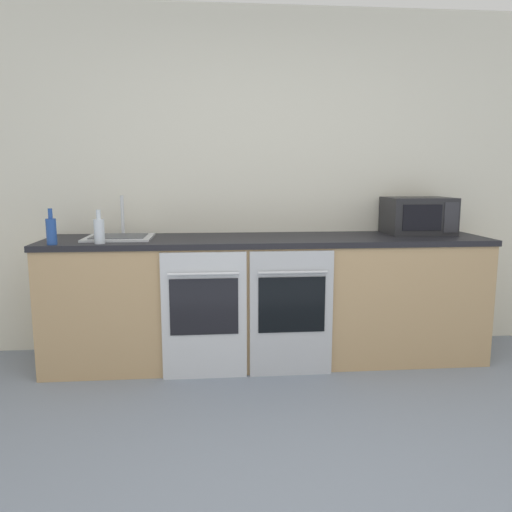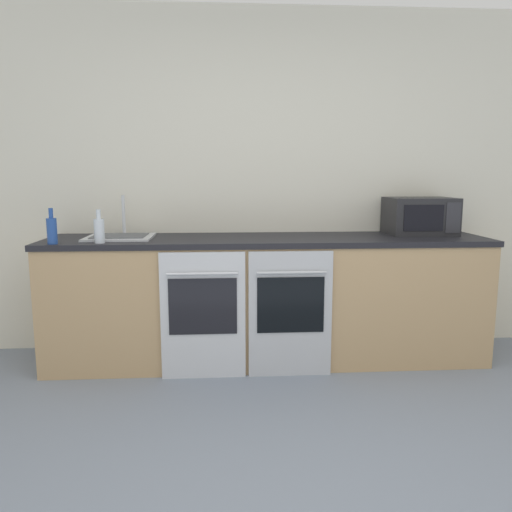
{
  "view_description": "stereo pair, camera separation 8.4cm",
  "coord_description": "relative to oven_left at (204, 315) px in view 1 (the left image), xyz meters",
  "views": [
    {
      "loc": [
        -0.4,
        -1.53,
        1.35
      ],
      "look_at": [
        -0.08,
        2.03,
        0.77
      ],
      "focal_mm": 35.0,
      "sensor_mm": 36.0,
      "label": 1
    },
    {
      "loc": [
        -0.32,
        -1.53,
        1.35
      ],
      "look_at": [
        -0.08,
        2.03,
        0.77
      ],
      "focal_mm": 35.0,
      "sensor_mm": 36.0,
      "label": 2
    }
  ],
  "objects": [
    {
      "name": "microwave",
      "position": [
        1.63,
        0.47,
        0.61
      ],
      "size": [
        0.49,
        0.37,
        0.28
      ],
      "color": "#232326",
      "rests_on": "counter_back"
    },
    {
      "name": "counter_back",
      "position": [
        0.46,
        0.35,
        0.02
      ],
      "size": [
        3.16,
        0.68,
        0.91
      ],
      "color": "tan",
      "rests_on": "ground_plane"
    },
    {
      "name": "bottle_clear",
      "position": [
        -0.67,
        0.1,
        0.56
      ],
      "size": [
        0.07,
        0.07,
        0.22
      ],
      "color": "silver",
      "rests_on": "counter_back"
    },
    {
      "name": "bottle_blue",
      "position": [
        -0.97,
        0.08,
        0.56
      ],
      "size": [
        0.06,
        0.06,
        0.23
      ],
      "color": "#234793",
      "rests_on": "counter_back"
    },
    {
      "name": "oven_right",
      "position": [
        0.58,
        0.0,
        0.0
      ],
      "size": [
        0.56,
        0.06,
        0.86
      ],
      "color": "#B7BABF",
      "rests_on": "ground_plane"
    },
    {
      "name": "wall_back",
      "position": [
        0.46,
        0.7,
        0.86
      ],
      "size": [
        10.0,
        0.06,
        2.6
      ],
      "color": "silver",
      "rests_on": "ground_plane"
    },
    {
      "name": "sink",
      "position": [
        -0.6,
        0.37,
        0.49
      ],
      "size": [
        0.46,
        0.42,
        0.3
      ],
      "color": "silver",
      "rests_on": "counter_back"
    },
    {
      "name": "oven_left",
      "position": [
        0.0,
        0.0,
        0.0
      ],
      "size": [
        0.56,
        0.06,
        0.86
      ],
      "color": "silver",
      "rests_on": "ground_plane"
    }
  ]
}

